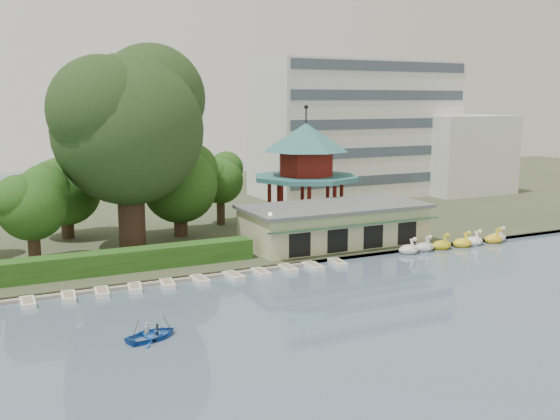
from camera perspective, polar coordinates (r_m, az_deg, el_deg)
ground_plane at (r=40.57m, az=8.64°, el=-11.17°), size 220.00×220.00×0.00m
shore at (r=87.09m, az=-10.92°, el=0.26°), size 220.00×70.00×0.40m
embankment at (r=54.95m, az=-1.57°, el=-5.26°), size 220.00×0.60×0.30m
dock at (r=51.35m, az=-13.93°, el=-6.68°), size 34.00×1.60×0.24m
boathouse at (r=62.98m, az=5.01°, el=-1.26°), size 18.60×9.39×3.90m
pavilion at (r=71.87m, az=2.37°, el=4.28°), size 12.40×12.40×13.50m
office_building at (r=96.90m, az=8.52°, el=6.96°), size 38.00×18.00×20.00m
hedge at (r=53.72m, az=-17.85°, el=-4.83°), size 30.00×2.00×1.80m
lamp_post at (r=56.32m, az=-0.90°, el=-1.54°), size 0.36×0.36×4.28m
big_tree at (r=60.76m, az=-13.62°, el=8.05°), size 15.54×14.48×19.72m
small_trees at (r=63.97m, az=-17.56°, el=1.82°), size 39.40×16.73×9.79m
swan_boats at (r=65.63m, az=15.99°, el=-2.91°), size 13.78×2.12×1.92m
moored_rowboats at (r=50.44m, az=-11.50°, el=-6.81°), size 34.73×2.77×0.36m
rowboat_with_passengers at (r=40.06m, az=-11.60°, el=-10.79°), size 5.63×4.75×2.01m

